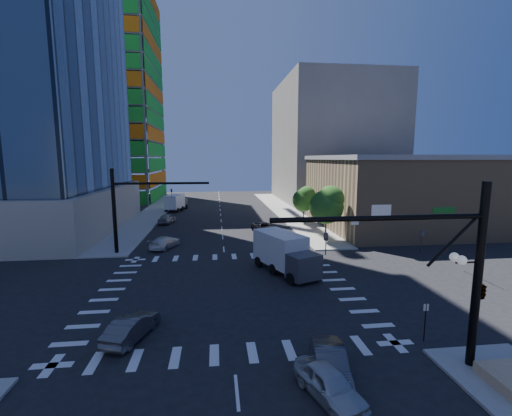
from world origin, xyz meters
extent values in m
plane|color=black|center=(0.00, 0.00, 0.00)|extent=(160.00, 160.00, 0.00)
cube|color=silver|center=(0.00, 0.00, 0.01)|extent=(20.00, 20.00, 0.01)
cube|color=gray|center=(12.50, 40.00, 0.07)|extent=(5.00, 60.00, 0.15)
cube|color=gray|center=(-12.50, 40.00, 0.07)|extent=(5.00, 60.00, 0.15)
cube|color=gray|center=(-30.00, 25.00, 3.00)|extent=(30.00, 30.00, 6.00)
cube|color=green|center=(-14.90, 62.00, 24.50)|extent=(0.12, 24.00, 49.00)
cube|color=#CB620B|center=(-27.50, 49.40, 24.50)|extent=(24.00, 0.12, 49.00)
cube|color=#967C57|center=(25.00, 22.00, 5.00)|extent=(20.00, 22.00, 10.00)
cube|color=gray|center=(25.00, 22.00, 10.30)|extent=(20.50, 22.50, 0.60)
cube|color=slate|center=(27.00, 55.00, 14.00)|extent=(24.00, 30.00, 28.00)
cylinder|color=black|center=(11.50, -11.50, 4.65)|extent=(0.40, 0.40, 9.00)
cylinder|color=black|center=(6.50, -11.50, 7.55)|extent=(10.00, 0.24, 0.24)
cylinder|color=black|center=(10.10, -11.50, 6.45)|extent=(2.50, 0.14, 2.50)
imported|color=black|center=(8.50, -11.50, 6.45)|extent=(0.16, 0.20, 1.00)
imported|color=black|center=(4.00, -11.50, 6.45)|extent=(0.16, 0.20, 1.00)
imported|color=black|center=(11.75, -11.50, 4.00)|extent=(0.53, 2.48, 1.00)
cube|color=white|center=(6.50, -11.50, 7.90)|extent=(0.90, 0.04, 0.50)
cube|color=#0C551A|center=(9.50, -11.50, 7.85)|extent=(1.10, 0.04, 0.28)
cylinder|color=black|center=(10.90, -11.50, 5.35)|extent=(1.20, 0.08, 0.08)
sphere|color=white|center=(10.40, -11.25, 5.55)|extent=(0.44, 0.44, 0.44)
sphere|color=white|center=(10.40, -11.75, 5.55)|extent=(0.44, 0.44, 0.44)
cylinder|color=black|center=(-11.50, 11.50, 4.65)|extent=(0.40, 0.40, 9.00)
cylinder|color=black|center=(-6.50, 11.50, 7.55)|extent=(10.00, 0.24, 0.24)
imported|color=black|center=(-5.50, 11.50, 6.45)|extent=(0.16, 0.20, 1.00)
cylinder|color=#382316|center=(12.50, 14.00, 1.29)|extent=(0.20, 0.20, 2.27)
sphere|color=#134815|center=(12.50, 14.00, 4.38)|extent=(4.16, 4.16, 4.16)
sphere|color=#3A6722|center=(12.90, 13.70, 5.35)|extent=(3.25, 3.25, 3.25)
cylinder|color=#382316|center=(12.80, 26.00, 1.11)|extent=(0.20, 0.20, 1.92)
sphere|color=#134815|center=(12.80, 26.00, 3.72)|extent=(3.52, 3.52, 3.52)
sphere|color=#3A6722|center=(13.20, 25.70, 4.55)|extent=(2.75, 2.75, 2.75)
cylinder|color=black|center=(10.70, -9.00, 1.10)|extent=(0.06, 0.06, 2.20)
cube|color=silver|center=(10.70, -9.00, 2.00)|extent=(0.30, 0.03, 0.40)
imported|color=#B2B6BA|center=(3.89, -12.85, 0.66)|extent=(2.74, 4.18, 1.32)
imported|color=#414246|center=(4.40, -11.47, 0.68)|extent=(2.07, 4.32, 1.37)
imported|color=black|center=(5.70, 20.29, 0.68)|extent=(3.26, 5.26, 1.36)
imported|color=silver|center=(-6.64, 13.36, 0.67)|extent=(3.63, 5.01, 1.35)
imported|color=gray|center=(-8.50, 28.70, 0.77)|extent=(2.68, 4.81, 1.55)
imported|color=#444549|center=(-5.65, -6.78, 0.68)|extent=(2.72, 4.35, 1.35)
cube|color=#BDBDBF|center=(5.36, 3.15, 2.06)|extent=(4.47, 6.01, 2.82)
cube|color=#3F4046|center=(5.36, 3.15, 1.36)|extent=(3.05, 2.75, 2.06)
cube|color=white|center=(-8.50, 42.34, 1.89)|extent=(3.56, 5.40, 2.58)
cube|color=#3F4046|center=(-8.50, 42.34, 1.24)|extent=(2.66, 2.30, 1.89)
camera|label=1|loc=(-0.77, -25.72, 10.18)|focal=24.00mm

